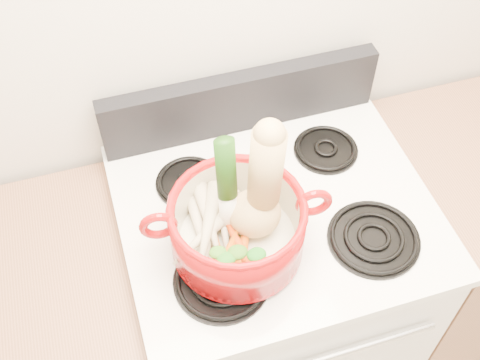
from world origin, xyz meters
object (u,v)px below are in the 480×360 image
object	(u,v)px
stove_body	(269,299)
squash	(255,186)
dutch_oven	(237,227)
leek	(228,189)

from	to	relation	value
stove_body	squash	size ratio (longest dim) A/B	2.95
squash	dutch_oven	bearing A→B (deg)	-149.95
stove_body	squash	world-z (taller)	squash
dutch_oven	leek	size ratio (longest dim) A/B	1.04
dutch_oven	squash	size ratio (longest dim) A/B	0.99
squash	leek	size ratio (longest dim) A/B	1.06
leek	dutch_oven	bearing A→B (deg)	-72.04
stove_body	leek	world-z (taller)	leek
dutch_oven	squash	world-z (taller)	squash
squash	leek	world-z (taller)	squash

